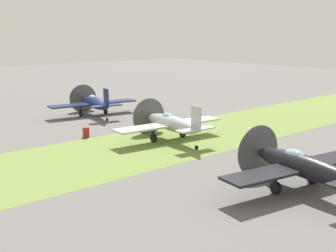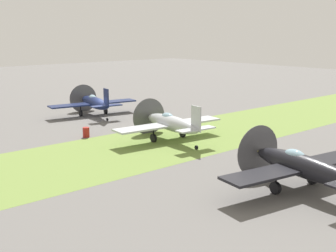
# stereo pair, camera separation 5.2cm
# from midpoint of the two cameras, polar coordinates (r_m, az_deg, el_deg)

# --- Properties ---
(ground_plane) EXTENTS (160.00, 160.00, 0.00)m
(ground_plane) POSITION_cam_midpoint_polar(r_m,az_deg,el_deg) (47.27, -8.87, 0.86)
(ground_plane) COLOR #605E5B
(grass_verge) EXTENTS (120.00, 11.00, 0.01)m
(grass_verge) POSITION_cam_midpoint_polar(r_m,az_deg,el_deg) (37.80, 0.78, -1.88)
(grass_verge) COLOR olive
(grass_verge) RESTS_ON ground
(airplane_lead) EXTENTS (10.23, 8.14, 3.62)m
(airplane_lead) POSITION_cam_midpoint_polar(r_m,az_deg,el_deg) (49.36, -9.74, 3.11)
(airplane_lead) COLOR #141E47
(airplane_lead) RESTS_ON ground
(airplane_wingman) EXTENTS (10.48, 8.31, 3.72)m
(airplane_wingman) POSITION_cam_midpoint_polar(r_m,az_deg,el_deg) (37.32, 0.41, 0.38)
(airplane_wingman) COLOR #B2B7BC
(airplane_wingman) RESTS_ON ground
(airplane_trail) EXTENTS (10.71, 8.52, 3.79)m
(airplane_trail) POSITION_cam_midpoint_polar(r_m,az_deg,el_deg) (26.67, 17.26, -5.02)
(airplane_trail) COLOR black
(airplane_trail) RESTS_ON ground
(ground_crew_chief) EXTENTS (0.38, 0.63, 1.73)m
(ground_crew_chief) POSITION_cam_midpoint_polar(r_m,az_deg,el_deg) (44.04, -1.10, 1.38)
(ground_crew_chief) COLOR #9E998E
(ground_crew_chief) RESTS_ON ground
(ground_crew_mechanic) EXTENTS (0.38, 0.58, 1.73)m
(ground_crew_mechanic) POSITION_cam_midpoint_polar(r_m,az_deg,el_deg) (57.21, -11.76, 3.67)
(ground_crew_mechanic) COLOR #2D3342
(ground_crew_mechanic) RESTS_ON ground
(fuel_drum) EXTENTS (0.60, 0.60, 0.90)m
(fuel_drum) POSITION_cam_midpoint_polar(r_m,az_deg,el_deg) (39.47, -10.78, -0.82)
(fuel_drum) COLOR maroon
(fuel_drum) RESTS_ON ground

